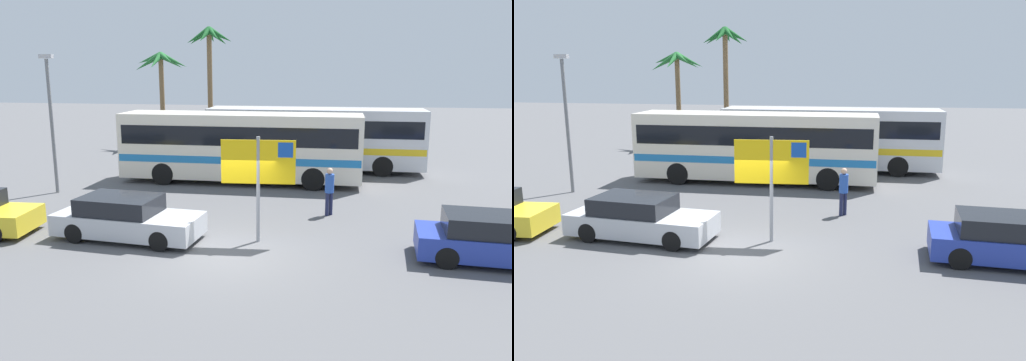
# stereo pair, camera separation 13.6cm
# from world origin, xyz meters

# --- Properties ---
(ground) EXTENTS (120.00, 120.00, 0.00)m
(ground) POSITION_xyz_m (0.00, 0.00, 0.00)
(ground) COLOR #565659
(bus_front_coach) EXTENTS (10.89, 2.44, 3.17)m
(bus_front_coach) POSITION_xyz_m (-1.39, 9.22, 1.78)
(bus_front_coach) COLOR silver
(bus_front_coach) RESTS_ON ground
(bus_rear_coach) EXTENTS (10.89, 2.44, 3.17)m
(bus_rear_coach) POSITION_xyz_m (1.79, 12.67, 1.78)
(bus_rear_coach) COLOR silver
(bus_rear_coach) RESTS_ON ground
(ferry_sign) EXTENTS (2.20, 0.22, 3.20)m
(ferry_sign) POSITION_xyz_m (0.77, 1.21, 2.33)
(ferry_sign) COLOR gray
(ferry_sign) RESTS_ON ground
(car_blue) EXTENTS (4.02, 1.99, 1.32)m
(car_blue) POSITION_xyz_m (7.13, 0.59, 0.63)
(car_blue) COLOR #23389E
(car_blue) RESTS_ON ground
(car_silver) EXTENTS (4.63, 2.16, 1.32)m
(car_silver) POSITION_xyz_m (-3.31, 0.83, 0.64)
(car_silver) COLOR #B7BABF
(car_silver) RESTS_ON ground
(pedestrian_by_bus) EXTENTS (0.32, 0.32, 1.72)m
(pedestrian_by_bus) POSITION_xyz_m (2.77, 4.40, 1.02)
(pedestrian_by_bus) COLOR #1E2347
(pedestrian_by_bus) RESTS_ON ground
(lamp_post_left_side) EXTENTS (0.56, 0.20, 5.71)m
(lamp_post_left_side) POSITION_xyz_m (-8.69, 5.95, 3.17)
(lamp_post_left_side) COLOR slate
(lamp_post_left_side) RESTS_ON ground
(palm_tree_seaside) EXTENTS (3.71, 3.63, 6.26)m
(palm_tree_seaside) POSITION_xyz_m (-8.72, 19.29, 5.17)
(palm_tree_seaside) COLOR brown
(palm_tree_seaside) RESTS_ON ground
(palm_tree_inland) EXTENTS (3.07, 3.14, 7.73)m
(palm_tree_inland) POSITION_xyz_m (-5.17, 18.38, 6.26)
(palm_tree_inland) COLOR brown
(palm_tree_inland) RESTS_ON ground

